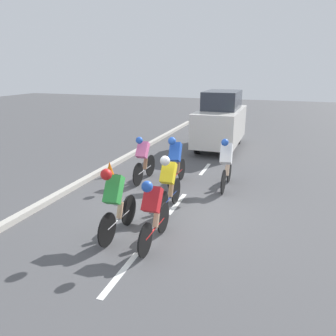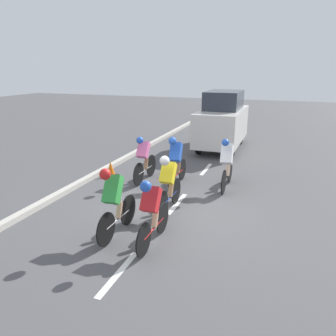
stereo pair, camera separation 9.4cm
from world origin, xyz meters
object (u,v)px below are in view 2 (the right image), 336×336
cyclist_yellow (168,182)px  traffic_cone (111,169)px  cyclist_white (227,163)px  cyclist_blue (176,159)px  cyclist_pink (144,158)px  cyclist_red (152,210)px  support_car (222,121)px  cyclist_green (114,200)px

cyclist_yellow → traffic_cone: (2.70, -1.94, -0.55)m
cyclist_yellow → cyclist_white: size_ratio=0.96×
cyclist_blue → cyclist_yellow: (-0.43, 1.85, -0.02)m
cyclist_blue → cyclist_yellow: 1.89m
cyclist_blue → cyclist_pink: cyclist_blue is taller
cyclist_yellow → cyclist_red: size_ratio=1.00×
cyclist_white → traffic_cone: cyclist_white is taller
cyclist_yellow → cyclist_white: (-1.03, -2.07, 0.01)m
support_car → traffic_cone: (2.63, 5.04, -0.96)m
cyclist_red → cyclist_yellow: bearing=-81.7°
cyclist_yellow → support_car: support_car is taller
cyclist_green → traffic_cone: (2.07, -3.45, -0.58)m
cyclist_white → cyclist_red: bearing=77.7°
cyclist_green → cyclist_white: (-1.66, -3.58, -0.02)m
cyclist_white → traffic_cone: 3.77m
cyclist_green → cyclist_yellow: bearing=-112.7°
cyclist_yellow → cyclist_white: cyclist_white is taller
cyclist_pink → traffic_cone: 1.34m
cyclist_green → cyclist_red: bearing=174.5°
cyclist_pink → support_car: (-1.40, -5.13, 0.45)m
cyclist_yellow → cyclist_pink: bearing=-51.6°
cyclist_white → support_car: bearing=-77.4°
cyclist_yellow → traffic_cone: 3.37m
cyclist_blue → cyclist_red: size_ratio=1.00×
cyclist_green → cyclist_pink: 3.47m
cyclist_blue → support_car: bearing=-94.0°
cyclist_pink → cyclist_red: bearing=116.3°
cyclist_green → cyclist_pink: cyclist_green is taller
cyclist_yellow → cyclist_white: bearing=-116.5°
cyclist_pink → cyclist_yellow: 2.37m
cyclist_red → cyclist_white: bearing=-102.3°
cyclist_yellow → support_car: bearing=-89.4°
cyclist_blue → cyclist_red: bearing=100.9°
cyclist_green → traffic_cone: 4.07m
traffic_cone → support_car: bearing=-117.5°
cyclist_red → cyclist_pink: bearing=-63.7°
cyclist_yellow → cyclist_red: bearing=98.3°
cyclist_green → cyclist_white: cyclist_green is taller
cyclist_white → cyclist_yellow: bearing=63.5°
cyclist_pink → traffic_cone: bearing=-4.1°
cyclist_blue → cyclist_red: (-0.66, 3.44, -0.06)m
cyclist_pink → cyclist_yellow: size_ratio=1.02×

